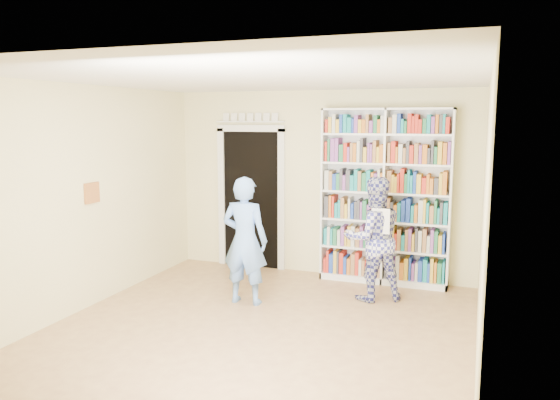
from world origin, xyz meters
name	(u,v)px	position (x,y,z in m)	size (l,w,h in m)	color
floor	(255,333)	(0.00, 0.00, 0.00)	(5.00, 5.00, 0.00)	#956848
ceiling	(253,78)	(0.00, 0.00, 2.70)	(5.00, 5.00, 0.00)	white
wall_back	(320,184)	(0.00, 2.50, 1.35)	(4.50, 4.50, 0.00)	beige
wall_left	(80,199)	(-2.25, 0.00, 1.35)	(5.00, 5.00, 0.00)	beige
wall_right	(483,224)	(2.25, 0.00, 1.35)	(5.00, 5.00, 0.00)	beige
bookshelf	(385,196)	(0.98, 2.34, 1.23)	(1.77, 0.33, 2.44)	white
doorway	(251,192)	(-1.10, 2.48, 1.18)	(1.10, 0.08, 2.43)	black
wall_art	(92,193)	(-2.23, 0.20, 1.40)	(0.03, 0.25, 0.25)	brown
man_blue	(245,241)	(-0.50, 0.87, 0.80)	(0.58, 0.38, 1.60)	#6998EA
man_plaid	(374,239)	(0.97, 1.56, 0.79)	(0.77, 0.60, 1.58)	navy
paper_sheet	(381,221)	(1.09, 1.37, 1.06)	(0.22, 0.01, 0.31)	white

